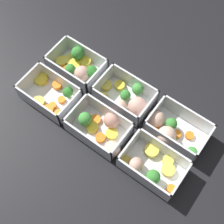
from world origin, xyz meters
TOP-DOWN VIEW (x-y plane):
  - ground_plane at (0.00, 0.00)m, footprint 4.00×4.00m
  - container_near_left at (-0.16, -0.05)m, footprint 0.17×0.11m
  - container_near_center at (-0.01, -0.06)m, footprint 0.17×0.11m
  - container_near_right at (0.17, -0.06)m, footprint 0.16×0.11m
  - container_far_left at (-0.17, 0.06)m, footprint 0.16×0.11m
  - container_far_center at (-0.01, 0.06)m, footprint 0.16×0.12m
  - container_far_right at (0.17, 0.06)m, footprint 0.17×0.11m

SIDE VIEW (x-z plane):
  - ground_plane at x=0.00m, z-range 0.00..0.00m
  - container_far_right at x=0.17m, z-range -0.01..0.05m
  - container_far_left at x=-0.17m, z-range -0.01..0.05m
  - container_far_center at x=-0.01m, z-range -0.01..0.05m
  - container_near_right at x=0.17m, z-range -0.01..0.05m
  - container_near_center at x=-0.01m, z-range -0.01..0.05m
  - container_near_left at x=-0.16m, z-range 0.00..0.06m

